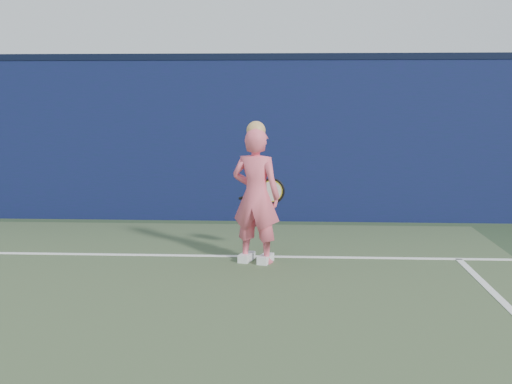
{
  "coord_description": "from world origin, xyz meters",
  "views": [
    {
      "loc": [
        2.76,
        -3.63,
        1.95
      ],
      "look_at": [
        2.37,
        3.76,
        0.84
      ],
      "focal_mm": 45.0,
      "sensor_mm": 36.0,
      "label": 1
    }
  ],
  "objects": [
    {
      "name": "backstop_wall",
      "position": [
        0.0,
        6.5,
        1.25
      ],
      "size": [
        24.0,
        0.4,
        2.5
      ],
      "primitive_type": "cube",
      "color": "#0C1936",
      "rests_on": "ground"
    },
    {
      "name": "wall_cap",
      "position": [
        0.0,
        6.5,
        2.55
      ],
      "size": [
        24.0,
        0.42,
        0.1
      ],
      "primitive_type": "cube",
      "color": "black",
      "rests_on": "backstop_wall"
    },
    {
      "name": "player",
      "position": [
        2.37,
        3.76,
        0.8
      ],
      "size": [
        0.67,
        0.54,
        1.67
      ],
      "rotation": [
        0.0,
        0.0,
        2.83
      ],
      "color": "#F86077",
      "rests_on": "ground"
    },
    {
      "name": "racket",
      "position": [
        2.51,
        4.18,
        0.79
      ],
      "size": [
        0.59,
        0.21,
        0.33
      ],
      "rotation": [
        0.0,
        0.0,
        -0.39
      ],
      "color": "black",
      "rests_on": "ground"
    }
  ]
}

